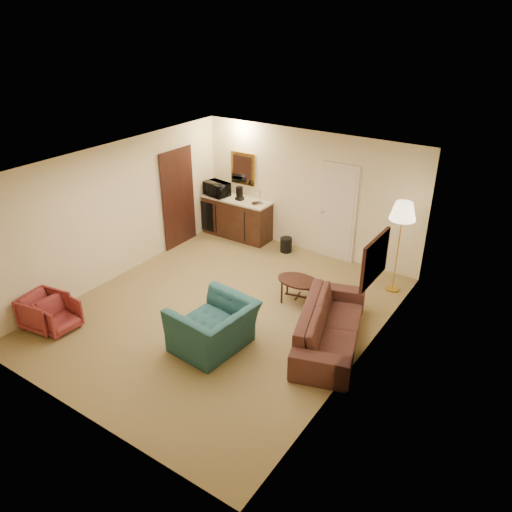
{
  "coord_description": "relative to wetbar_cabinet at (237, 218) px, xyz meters",
  "views": [
    {
      "loc": [
        4.58,
        -5.8,
        4.79
      ],
      "look_at": [
        0.36,
        0.5,
        0.97
      ],
      "focal_mm": 35.0,
      "sensor_mm": 36.0,
      "label": 1
    }
  ],
  "objects": [
    {
      "name": "rose_chair_far",
      "position": [
        -0.25,
        -4.65,
        -0.17
      ],
      "size": [
        0.55,
        0.59,
        0.58
      ],
      "primitive_type": "imported",
      "rotation": [
        0.0,
        0.0,
        1.53
      ],
      "color": "maroon",
      "rests_on": "ground"
    },
    {
      "name": "coffee_table",
      "position": [
        2.58,
        -1.72,
        -0.24
      ],
      "size": [
        0.87,
        0.67,
        0.45
      ],
      "primitive_type": "cube",
      "rotation": [
        0.0,
        0.0,
        0.2
      ],
      "color": "black",
      "rests_on": "ground"
    },
    {
      "name": "teal_armchair",
      "position": [
        2.16,
        -3.62,
        0.05
      ],
      "size": [
        0.86,
        1.24,
        1.03
      ],
      "primitive_type": "imported",
      "rotation": [
        0.0,
        0.0,
        -1.66
      ],
      "color": "#1B4144",
      "rests_on": "ground"
    },
    {
      "name": "wetbar_cabinet",
      "position": [
        0.0,
        0.0,
        0.0
      ],
      "size": [
        1.64,
        0.58,
        0.92
      ],
      "primitive_type": "cube",
      "color": "#3D2013",
      "rests_on": "ground"
    },
    {
      "name": "waste_bin",
      "position": [
        1.35,
        -0.07,
        -0.3
      ],
      "size": [
        0.26,
        0.26,
        0.32
      ],
      "primitive_type": "cylinder",
      "rotation": [
        0.0,
        0.0,
        -0.01
      ],
      "color": "black",
      "rests_on": "ground"
    },
    {
      "name": "coffee_maker",
      "position": [
        0.1,
        -0.02,
        0.61
      ],
      "size": [
        0.2,
        0.2,
        0.3
      ],
      "primitive_type": "cylinder",
      "rotation": [
        0.0,
        0.0,
        0.29
      ],
      "color": "black",
      "rests_on": "wetbar_cabinet"
    },
    {
      "name": "sofa",
      "position": [
        3.6,
        -2.51,
        -0.02
      ],
      "size": [
        1.3,
        2.33,
        0.87
      ],
      "primitive_type": "imported",
      "rotation": [
        0.0,
        0.0,
        1.88
      ],
      "color": "black",
      "rests_on": "ground"
    },
    {
      "name": "floor_lamp",
      "position": [
        3.85,
        -0.35,
        0.42
      ],
      "size": [
        0.5,
        0.5,
        1.75
      ],
      "primitive_type": "cube",
      "rotation": [
        0.0,
        0.0,
        0.08
      ],
      "color": "#B4953C",
      "rests_on": "ground"
    },
    {
      "name": "microwave",
      "position": [
        -0.5,
        -0.08,
        0.65
      ],
      "size": [
        0.61,
        0.4,
        0.38
      ],
      "primitive_type": "imported",
      "rotation": [
        0.0,
        0.0,
        -0.17
      ],
      "color": "black",
      "rests_on": "wetbar_cabinet"
    },
    {
      "name": "rose_chair_near",
      "position": [
        -0.5,
        -4.72,
        -0.14
      ],
      "size": [
        0.69,
        0.72,
        0.65
      ],
      "primitive_type": "imported",
      "rotation": [
        0.0,
        0.0,
        1.74
      ],
      "color": "maroon",
      "rests_on": "ground"
    },
    {
      "name": "room_walls",
      "position": [
        1.55,
        -1.95,
        1.26
      ],
      "size": [
        5.02,
        6.01,
        2.61
      ],
      "color": "beige",
      "rests_on": "ground"
    },
    {
      "name": "ground",
      "position": [
        1.65,
        -2.72,
        -0.46
      ],
      "size": [
        6.0,
        6.0,
        0.0
      ],
      "primitive_type": "plane",
      "color": "olive",
      "rests_on": "ground"
    }
  ]
}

